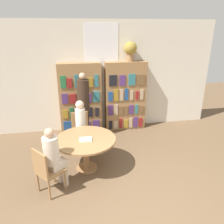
# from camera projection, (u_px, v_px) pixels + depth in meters

# --- Properties ---
(ground_plane) EXTENTS (16.00, 16.00, 0.00)m
(ground_plane) POSITION_uv_depth(u_px,v_px,m) (133.00, 216.00, 3.43)
(ground_plane) COLOR brown
(wall_back) EXTENTS (6.40, 0.07, 3.00)m
(wall_back) POSITION_uv_depth(u_px,v_px,m) (102.00, 77.00, 6.07)
(wall_back) COLOR beige
(wall_back) RESTS_ON ground_plane
(bookshelf_left) EXTENTS (1.14, 0.34, 1.94)m
(bookshelf_left) POSITION_uv_depth(u_px,v_px,m) (81.00, 99.00, 5.98)
(bookshelf_left) COLOR olive
(bookshelf_left) RESTS_ON ground_plane
(bookshelf_right) EXTENTS (1.14, 0.34, 1.94)m
(bookshelf_right) POSITION_uv_depth(u_px,v_px,m) (125.00, 96.00, 6.19)
(bookshelf_right) COLOR olive
(bookshelf_right) RESTS_ON ground_plane
(flower_vase) EXTENTS (0.34, 0.34, 0.51)m
(flower_vase) POSITION_uv_depth(u_px,v_px,m) (130.00, 50.00, 5.75)
(flower_vase) COLOR #997047
(flower_vase) RESTS_ON bookshelf_right
(reading_table) EXTENTS (1.22, 1.22, 0.71)m
(reading_table) POSITION_uv_depth(u_px,v_px,m) (86.00, 143.00, 4.40)
(reading_table) COLOR olive
(reading_table) RESTS_ON ground_plane
(chair_near_camera) EXTENTS (0.56, 0.56, 0.89)m
(chair_near_camera) POSITION_uv_depth(u_px,v_px,m) (46.00, 169.00, 3.76)
(chair_near_camera) COLOR olive
(chair_near_camera) RESTS_ON ground_plane
(chair_left_side) EXTENTS (0.43, 0.43, 0.89)m
(chair_left_side) POSITION_uv_depth(u_px,v_px,m) (80.00, 129.00, 5.29)
(chair_left_side) COLOR olive
(chair_left_side) RESTS_ON ground_plane
(seated_reader_left) EXTENTS (0.26, 0.37, 1.25)m
(seated_reader_left) POSITION_uv_depth(u_px,v_px,m) (81.00, 124.00, 5.05)
(seated_reader_left) COLOR silver
(seated_reader_left) RESTS_ON ground_plane
(seated_reader_right) EXTENTS (0.42, 0.41, 1.23)m
(seated_reader_right) POSITION_uv_depth(u_px,v_px,m) (54.00, 155.00, 3.81)
(seated_reader_right) COLOR beige
(seated_reader_right) RESTS_ON ground_plane
(librarian_standing) EXTENTS (0.30, 0.57, 1.77)m
(librarian_standing) POSITION_uv_depth(u_px,v_px,m) (84.00, 100.00, 5.48)
(librarian_standing) COLOR #332319
(librarian_standing) RESTS_ON ground_plane
(open_book_on_table) EXTENTS (0.24, 0.18, 0.03)m
(open_book_on_table) POSITION_uv_depth(u_px,v_px,m) (86.00, 139.00, 4.29)
(open_book_on_table) COLOR silver
(open_book_on_table) RESTS_ON reading_table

